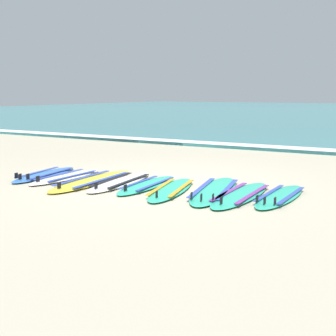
{
  "coord_description": "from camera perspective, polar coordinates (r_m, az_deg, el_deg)",
  "views": [
    {
      "loc": [
        4.49,
        -7.38,
        1.74
      ],
      "look_at": [
        -0.05,
        0.44,
        0.25
      ],
      "focal_mm": 49.27,
      "sensor_mm": 36.0,
      "label": 1
    }
  ],
  "objects": [
    {
      "name": "surfboard_3",
      "position": [
        8.9,
        -5.92,
        -1.72
      ],
      "size": [
        0.79,
        2.25,
        0.18
      ],
      "color": "white",
      "rests_on": "ground"
    },
    {
      "name": "ground_plane",
      "position": [
        8.81,
        -1.17,
        -2.03
      ],
      "size": [
        80.0,
        80.0,
        0.0
      ],
      "primitive_type": "plane",
      "color": "#B7AD93"
    },
    {
      "name": "surfboard_4",
      "position": [
        8.58,
        -2.59,
        -2.09
      ],
      "size": [
        0.63,
        2.02,
        0.18
      ],
      "color": "#2DB793",
      "rests_on": "ground"
    },
    {
      "name": "wave_foam_strip",
      "position": [
        14.47,
        11.85,
        2.46
      ],
      "size": [
        80.0,
        0.74,
        0.11
      ],
      "primitive_type": "cube",
      "color": "white",
      "rests_on": "ground"
    },
    {
      "name": "surfboard_0",
      "position": [
        9.99,
        -15.0,
        -0.78
      ],
      "size": [
        0.8,
        2.07,
        0.18
      ],
      "color": "#3875CC",
      "rests_on": "ground"
    },
    {
      "name": "surfboard_2",
      "position": [
        9.1,
        -9.35,
        -1.55
      ],
      "size": [
        0.83,
        2.6,
        0.18
      ],
      "color": "yellow",
      "rests_on": "ground"
    },
    {
      "name": "surfboard_8",
      "position": [
        7.87,
        13.7,
        -3.41
      ],
      "size": [
        0.52,
        2.05,
        0.18
      ],
      "color": "#2DB793",
      "rests_on": "ground"
    },
    {
      "name": "surfboard_7",
      "position": [
        7.85,
        9.01,
        -3.29
      ],
      "size": [
        0.65,
        2.31,
        0.18
      ],
      "color": "#2DB793",
      "rests_on": "ground"
    },
    {
      "name": "surfboard_1",
      "position": [
        9.61,
        -12.48,
        -1.08
      ],
      "size": [
        0.52,
        2.02,
        0.18
      ],
      "color": "white",
      "rests_on": "ground"
    },
    {
      "name": "surfboard_6",
      "position": [
        8.14,
        5.76,
        -2.76
      ],
      "size": [
        1.16,
        2.6,
        0.18
      ],
      "color": "#2DB793",
      "rests_on": "ground"
    },
    {
      "name": "surfboard_5",
      "position": [
        8.18,
        0.4,
        -2.65
      ],
      "size": [
        1.01,
        2.2,
        0.18
      ],
      "color": "#2DB793",
      "rests_on": "ground"
    }
  ]
}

